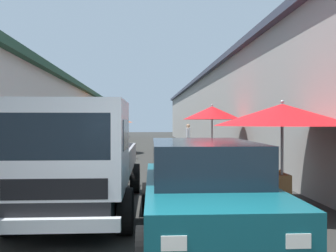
{
  "coord_description": "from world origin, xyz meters",
  "views": [
    {
      "loc": [
        -2.37,
        0.28,
        1.74
      ],
      "look_at": [
        9.06,
        -0.58,
        1.62
      ],
      "focal_mm": 35.86,
      "sensor_mm": 36.0,
      "label": 1
    }
  ],
  "objects": [
    {
      "name": "ground",
      "position": [
        13.5,
        0.0,
        0.0
      ],
      "size": [
        90.0,
        90.0,
        0.0
      ],
      "primitive_type": "plane",
      "color": "#282826"
    },
    {
      "name": "building_left_whitewash",
      "position": [
        15.75,
        7.03,
        1.85
      ],
      "size": [
        49.8,
        7.5,
        3.69
      ],
      "color": "beige",
      "rests_on": "ground"
    },
    {
      "name": "building_right_concrete",
      "position": [
        15.75,
        -7.03,
        2.41
      ],
      "size": [
        49.8,
        7.5,
        4.81
      ],
      "color": "gray",
      "rests_on": "ground"
    },
    {
      "name": "fruit_stall_far_left",
      "position": [
        10.07,
        -2.29,
        1.82
      ],
      "size": [
        2.2,
        2.2,
        2.43
      ],
      "color": "#9E9EA3",
      "rests_on": "ground"
    },
    {
      "name": "fruit_stall_mid_lane",
      "position": [
        4.15,
        -2.47,
        1.73
      ],
      "size": [
        2.73,
        2.73,
        2.19
      ],
      "color": "#9E9EA3",
      "rests_on": "ground"
    },
    {
      "name": "fruit_stall_near_left",
      "position": [
        16.71,
        2.3,
        1.85
      ],
      "size": [
        2.87,
        2.87,
        2.32
      ],
      "color": "#9E9EA3",
      "rests_on": "ground"
    },
    {
      "name": "hatchback_car",
      "position": [
        2.65,
        -0.63,
        0.74
      ],
      "size": [
        3.95,
        2.0,
        1.45
      ],
      "color": "#0F4C56",
      "rests_on": "ground"
    },
    {
      "name": "delivery_truck",
      "position": [
        3.58,
        1.41,
        1.04
      ],
      "size": [
        4.96,
        2.06,
        2.08
      ],
      "color": "black",
      "rests_on": "ground"
    },
    {
      "name": "vendor_by_crates",
      "position": [
        17.03,
        -2.36,
        0.96
      ],
      "size": [
        0.63,
        0.33,
        1.65
      ],
      "color": "#232328",
      "rests_on": "ground"
    },
    {
      "name": "parked_scooter",
      "position": [
        8.55,
        2.81,
        0.45
      ],
      "size": [
        1.65,
        0.65,
        1.14
      ],
      "color": "black",
      "rests_on": "ground"
    },
    {
      "name": "plastic_stool",
      "position": [
        13.76,
        0.81,
        0.33
      ],
      "size": [
        0.3,
        0.3,
        0.43
      ],
      "color": "#194CB2",
      "rests_on": "ground"
    }
  ]
}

